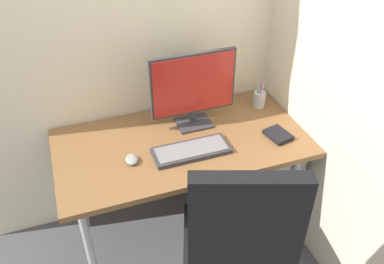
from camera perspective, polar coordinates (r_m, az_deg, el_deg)
The scene contains 10 objects.
ground_plane at distance 2.71m, azimuth -1.24°, elevation -13.76°, with size 8.00×8.00×0.00m, color #4C4C51.
wall_side_right at distance 2.08m, azimuth 19.19°, elevation 15.40°, with size 0.04×1.66×2.80m, color beige.
desk at distance 2.23m, azimuth -1.46°, elevation -2.65°, with size 1.36×0.70×0.74m.
office_chair at distance 1.89m, azimuth 6.50°, elevation -15.71°, with size 0.62×0.64×1.14m.
filing_cabinet at distance 2.62m, azimuth 7.59°, elevation -6.61°, with size 0.47×0.54×0.62m.
monitor at distance 2.20m, azimuth 0.19°, elevation 6.37°, with size 0.48×0.16×0.44m.
keyboard at distance 2.11m, azimuth -0.09°, elevation -2.63°, with size 0.40×0.16×0.03m.
mouse at distance 2.07m, azimuth -8.54°, elevation -3.87°, with size 0.06×0.09×0.03m, color gray.
pen_holder at distance 2.49m, azimuth 9.51°, elevation 4.64°, with size 0.07×0.07×0.17m.
notebook at distance 2.27m, azimuth 12.09°, elevation -0.39°, with size 0.11×0.14×0.02m, color black.
Camera 1 is at (-0.53, -1.66, 2.07)m, focal length 37.64 mm.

